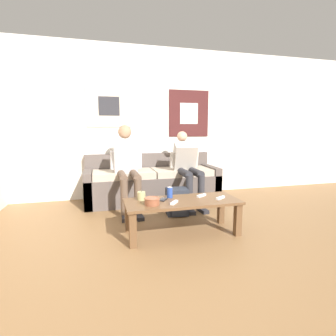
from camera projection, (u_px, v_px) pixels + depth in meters
name	position (u px, v px, depth m)	size (l,w,h in m)	color
ground_plane	(202.00, 262.00, 2.33)	(18.00, 18.00, 0.00)	brown
wall_back	(148.00, 123.00, 4.54)	(10.00, 0.07, 2.55)	white
couch	(152.00, 183.00, 4.32)	(2.14, 0.75, 0.76)	#564C47
coffee_table	(182.00, 206.00, 2.92)	(1.27, 0.52, 0.39)	brown
person_seated_adult	(127.00, 164.00, 3.78)	(0.47, 0.93, 1.23)	brown
person_seated_teen	(187.00, 165.00, 4.03)	(0.47, 0.90, 1.14)	#2D2D33
backpack	(177.00, 202.00, 3.60)	(0.31, 0.32, 0.36)	#282D38
ceramic_bowl	(152.00, 201.00, 2.73)	(0.16, 0.16, 0.08)	brown
pillar_candle	(141.00, 196.00, 2.91)	(0.09, 0.09, 0.10)	tan
drink_can_blue	(170.00, 192.00, 3.01)	(0.07, 0.07, 0.12)	#28479E
game_controller_near_left	(201.00, 195.00, 3.07)	(0.14, 0.11, 0.03)	white
game_controller_near_right	(174.00, 202.00, 2.78)	(0.12, 0.13, 0.03)	white
game_controller_far_center	(220.00, 198.00, 2.97)	(0.14, 0.11, 0.03)	white
cell_phone	(163.00, 199.00, 2.92)	(0.13, 0.15, 0.01)	black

